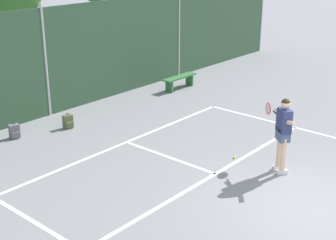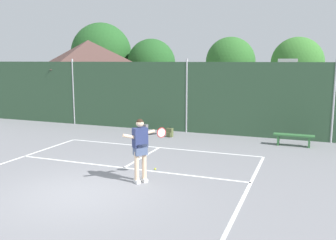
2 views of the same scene
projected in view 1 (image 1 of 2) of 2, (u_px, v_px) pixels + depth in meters
ground_plane at (312, 209)px, 10.14m from camera, size 120.00×120.00×0.00m
court_markings at (284, 198)px, 10.53m from camera, size 8.30×11.10×0.01m
chainlink_fence at (46, 63)px, 15.07m from camera, size 26.09×0.09×3.55m
basketball_hoop at (112, 21)px, 19.10m from camera, size 0.90×0.67×3.55m
tennis_player at (283, 129)px, 11.41m from camera, size 0.86×1.22×1.85m
tennis_ball at (234, 157)px, 12.48m from camera, size 0.07×0.07×0.07m
backpack_grey at (14, 132)px, 13.74m from camera, size 0.32×0.30×0.46m
backpack_olive at (68, 122)px, 14.49m from camera, size 0.31×0.28×0.46m
courtside_bench at (180, 79)px, 18.33m from camera, size 1.60×0.36×0.48m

